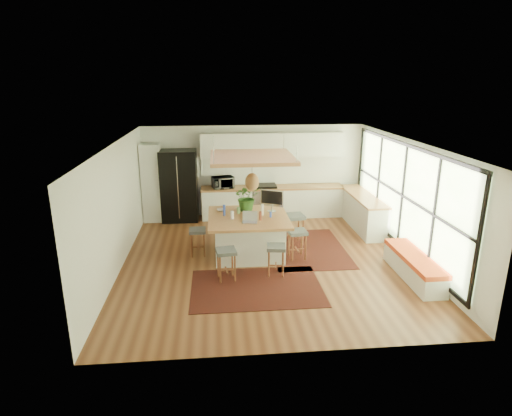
{
  "coord_description": "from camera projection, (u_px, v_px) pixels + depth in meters",
  "views": [
    {
      "loc": [
        -1.1,
        -9.0,
        4.02
      ],
      "look_at": [
        -0.2,
        0.5,
        1.1
      ],
      "focal_mm": 29.92,
      "sensor_mm": 36.0,
      "label": 1
    }
  ],
  "objects": [
    {
      "name": "wall_left",
      "position": [
        117.0,
        208.0,
        9.15
      ],
      "size": [
        0.0,
        7.0,
        7.0
      ],
      "primitive_type": "plane",
      "rotation": [
        1.57,
        0.0,
        1.57
      ],
      "color": "silver",
      "rests_on": "ground"
    },
    {
      "name": "island",
      "position": [
        248.0,
        235.0,
        10.06
      ],
      "size": [
        1.85,
        1.85,
        0.93
      ],
      "primitive_type": null,
      "color": "#9F6338",
      "rests_on": "floor"
    },
    {
      "name": "right_counter_top",
      "position": [
        364.0,
        196.0,
        11.75
      ],
      "size": [
        0.64,
        2.54,
        0.05
      ],
      "primitive_type": "cube",
      "color": "#9F6338",
      "rests_on": "right_counter_base"
    },
    {
      "name": "island_bottle_3",
      "position": [
        263.0,
        211.0,
        9.97
      ],
      "size": [
        0.07,
        0.07,
        0.19
      ],
      "primitive_type": "cylinder",
      "color": "white",
      "rests_on": "island"
    },
    {
      "name": "island_bottle_4",
      "position": [
        239.0,
        210.0,
        10.11
      ],
      "size": [
        0.07,
        0.07,
        0.19
      ],
      "primitive_type": "cylinder",
      "color": "#5C8751",
      "rests_on": "island"
    },
    {
      "name": "back_counter_top",
      "position": [
        273.0,
        188.0,
        12.66
      ],
      "size": [
        4.24,
        0.64,
        0.05
      ],
      "primitive_type": "cube",
      "color": "#9F6338",
      "rests_on": "back_counter_base"
    },
    {
      "name": "window_bench",
      "position": [
        414.0,
        266.0,
        8.89
      ],
      "size": [
        0.52,
        2.0,
        0.5
      ],
      "primitive_type": null,
      "color": "silver",
      "rests_on": "floor"
    },
    {
      "name": "microwave",
      "position": [
        223.0,
        181.0,
        12.45
      ],
      "size": [
        0.67,
        0.47,
        0.41
      ],
      "primitive_type": "imported",
      "rotation": [
        0.0,
        0.0,
        0.24
      ],
      "color": "#A5A5AA",
      "rests_on": "back_counter_top"
    },
    {
      "name": "right_counter_base",
      "position": [
        363.0,
        212.0,
        11.88
      ],
      "size": [
        0.6,
        2.5,
        0.88
      ],
      "primitive_type": "cube",
      "color": "silver",
      "rests_on": "floor"
    },
    {
      "name": "ceiling_panel",
      "position": [
        252.0,
        169.0,
        9.6
      ],
      "size": [
        1.86,
        1.86,
        0.8
      ],
      "primitive_type": null,
      "color": "#9F6338",
      "rests_on": "ceiling"
    },
    {
      "name": "monitor",
      "position": [
        272.0,
        201.0,
        10.21
      ],
      "size": [
        0.62,
        0.45,
        0.54
      ],
      "primitive_type": null,
      "rotation": [
        0.0,
        0.0,
        -0.47
      ],
      "color": "#A5A5AA",
      "rests_on": "island"
    },
    {
      "name": "island_bottle_0",
      "position": [
        224.0,
        212.0,
        9.94
      ],
      "size": [
        0.07,
        0.07,
        0.19
      ],
      "primitive_type": "cylinder",
      "color": "blue",
      "rests_on": "island"
    },
    {
      "name": "wall_front",
      "position": [
        296.0,
        272.0,
        6.12
      ],
      "size": [
        6.5,
        0.0,
        6.5
      ],
      "primitive_type": "plane",
      "rotation": [
        -1.57,
        0.0,
        0.0
      ],
      "color": "silver",
      "rests_on": "ground"
    },
    {
      "name": "stool_right_front",
      "position": [
        297.0,
        244.0,
        9.84
      ],
      "size": [
        0.44,
        0.44,
        0.68
      ],
      "primitive_type": null,
      "rotation": [
        0.0,
        0.0,
        1.67
      ],
      "color": "#464B4E",
      "rests_on": "floor"
    },
    {
      "name": "wall_right",
      "position": [
        408.0,
        200.0,
        9.74
      ],
      "size": [
        0.0,
        7.0,
        7.0
      ],
      "primitive_type": "plane",
      "rotation": [
        1.57,
        0.0,
        -1.57
      ],
      "color": "silver",
      "rests_on": "ground"
    },
    {
      "name": "stool_near_right",
      "position": [
        276.0,
        259.0,
        9.01
      ],
      "size": [
        0.44,
        0.44,
        0.65
      ],
      "primitive_type": null,
      "rotation": [
        0.0,
        0.0,
        -0.13
      ],
      "color": "#464B4E",
      "rests_on": "floor"
    },
    {
      "name": "ceiling",
      "position": [
        268.0,
        143.0,
        9.05
      ],
      "size": [
        7.0,
        7.0,
        0.0
      ],
      "primitive_type": "plane",
      "rotation": [
        3.14,
        0.0,
        0.0
      ],
      "color": "white",
      "rests_on": "ground"
    },
    {
      "name": "island_bottle_1",
      "position": [
        231.0,
        215.0,
        9.72
      ],
      "size": [
        0.07,
        0.07,
        0.19
      ],
      "primitive_type": "cylinder",
      "color": "white",
      "rests_on": "island"
    },
    {
      "name": "range",
      "position": [
        264.0,
        201.0,
        12.75
      ],
      "size": [
        0.76,
        0.62,
        1.0
      ],
      "primitive_type": null,
      "color": "#A5A5AA",
      "rests_on": "floor"
    },
    {
      "name": "upper_cabinets",
      "position": [
        272.0,
        145.0,
        12.42
      ],
      "size": [
        4.2,
        0.34,
        0.7
      ],
      "primitive_type": "cube",
      "color": "silver",
      "rests_on": "wall_back"
    },
    {
      "name": "island_bottle_2",
      "position": [
        260.0,
        216.0,
        9.63
      ],
      "size": [
        0.07,
        0.07,
        0.19
      ],
      "primitive_type": "cylinder",
      "color": "brown",
      "rests_on": "island"
    },
    {
      "name": "stool_right_back",
      "position": [
        294.0,
        230.0,
        10.69
      ],
      "size": [
        0.51,
        0.51,
        0.77
      ],
      "primitive_type": null,
      "rotation": [
        0.0,
        0.0,
        1.71
      ],
      "color": "#464B4E",
      "rests_on": "floor"
    },
    {
      "name": "fridge",
      "position": [
        180.0,
        189.0,
        12.38
      ],
      "size": [
        1.04,
        0.82,
        2.07
      ],
      "primitive_type": null,
      "rotation": [
        0.0,
        0.0,
        -0.02
      ],
      "color": "black",
      "rests_on": "floor"
    },
    {
      "name": "wall_back",
      "position": [
        253.0,
        171.0,
        12.78
      ],
      "size": [
        6.5,
        0.0,
        6.5
      ],
      "primitive_type": "plane",
      "rotation": [
        1.57,
        0.0,
        0.0
      ],
      "color": "silver",
      "rests_on": "ground"
    },
    {
      "name": "rug_right",
      "position": [
        307.0,
        248.0,
        10.48
      ],
      "size": [
        1.8,
        2.6,
        0.01
      ],
      "primitive_type": "cube",
      "color": "black",
      "rests_on": "floor"
    },
    {
      "name": "stool_left_side",
      "position": [
        198.0,
        241.0,
        10.01
      ],
      "size": [
        0.39,
        0.39,
        0.65
      ],
      "primitive_type": null,
      "rotation": [
        0.0,
        0.0,
        -1.54
      ],
      "color": "#464B4E",
      "rests_on": "floor"
    },
    {
      "name": "pantry",
      "position": [
        152.0,
        183.0,
        12.28
      ],
      "size": [
        0.55,
        0.6,
        2.25
      ],
      "primitive_type": "cube",
      "color": "silver",
      "rests_on": "floor"
    },
    {
      "name": "window_wall",
      "position": [
        407.0,
        198.0,
        9.72
      ],
      "size": [
        0.1,
        6.2,
        2.6
      ],
      "primitive_type": null,
      "color": "black",
      "rests_on": "wall_right"
    },
    {
      "name": "island_plant",
      "position": [
        247.0,
        200.0,
        10.27
      ],
      "size": [
        0.75,
        0.8,
        0.54
      ],
      "primitive_type": "imported",
      "rotation": [
        0.0,
        0.0,
        0.2
      ],
      "color": "#1E4C19",
      "rests_on": "island"
    },
    {
      "name": "island_bottle_5",
      "position": [
        270.0,
        213.0,
        9.84
      ],
      "size": [
        0.07,
        0.07,
        0.19
      ],
      "primitive_type": "cylinder",
      "color": "blue",
      "rests_on": "island"
    },
    {
      "name": "back_counter_base",
      "position": [
        272.0,
        202.0,
        12.79
      ],
      "size": [
        4.2,
        0.6,
        0.88
      ],
      "primitive_type": "cube",
      "color": "silver",
      "rests_on": "floor"
    },
    {
      "name": "laptop",
      "position": [
        250.0,
        217.0,
        9.47
      ],
      "size": [
        0.39,
        0.4,
        0.25
      ],
      "primitive_type": null,
      "rotation": [
        0.0,
        0.0,
        -0.16
      ],
      "color": "#A5A5AA",
      "rests_on": "island"
    },
    {
      "name": "stool_near_left",
      "position": [
        226.0,
        264.0,
        8.77
      ],
      "size": [
        0.45,
        0.45,
        0.67
      ],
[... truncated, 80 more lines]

